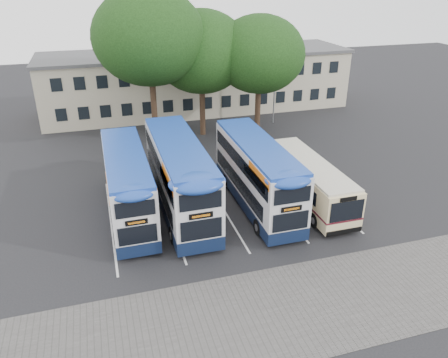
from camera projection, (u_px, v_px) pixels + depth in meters
ground at (309, 238)px, 24.94m from camera, size 120.00×120.00×0.00m
paving_strip at (319, 302)px, 20.10m from camera, size 40.00×6.00×0.01m
bay_lines at (222, 206)px, 28.29m from camera, size 14.12×11.00×0.01m
depot_building at (198, 80)px, 46.89m from camera, size 32.40×8.40×6.20m
lamp_post at (276, 72)px, 41.54m from camera, size 0.25×1.05×9.06m
tree_left at (149, 37)px, 34.69m from camera, size 9.07×9.07×12.89m
tree_mid at (201, 52)px, 37.51m from camera, size 8.35×8.35×11.04m
tree_right at (260, 54)px, 37.34m from camera, size 7.81×7.81×10.65m
bus_dd_left at (127, 182)px, 26.28m from camera, size 2.42×9.97×4.15m
bus_dd_mid at (180, 174)px, 26.83m from camera, size 2.65×10.94×4.56m
bus_dd_right at (257, 172)px, 27.50m from camera, size 2.50×10.31×4.29m
bus_single at (308, 179)px, 28.39m from camera, size 2.38×9.37×2.79m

